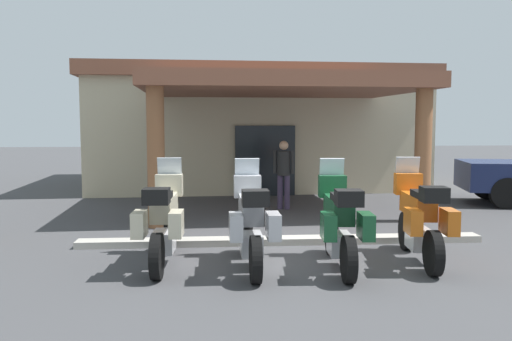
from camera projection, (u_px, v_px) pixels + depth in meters
The scene contains 8 objects.
ground_plane at pixel (304, 254), 8.77m from camera, with size 80.00×80.00×0.00m, color #424244.
motel_building at pixel (253, 127), 18.86m from camera, with size 11.41×12.48×3.98m.
motorcycle_cream at pixel (163, 220), 8.02m from camera, with size 0.71×2.21×1.61m.
motorcycle_silver at pixel (251, 223), 7.85m from camera, with size 0.71×2.21×1.61m.
motorcycle_green at pixel (340, 222), 7.86m from camera, with size 0.73×2.21×1.61m.
motorcycle_orange at pixel (420, 218), 8.20m from camera, with size 0.76×2.21×1.61m.
pedestrian at pixel (284, 170), 13.24m from camera, with size 0.51×0.32×1.74m.
curb_strip at pixel (282, 241), 9.50m from camera, with size 7.31×0.36×0.12m, color #ADA89E.
Camera 1 is at (-1.44, -8.52, 2.19)m, focal length 36.82 mm.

